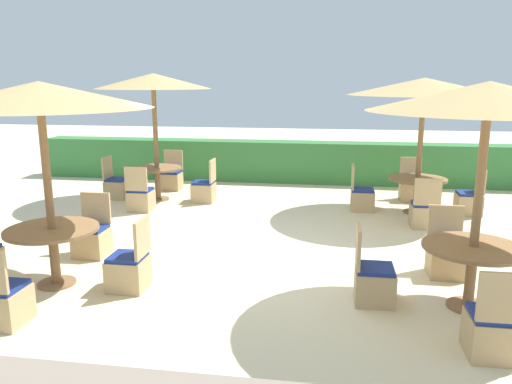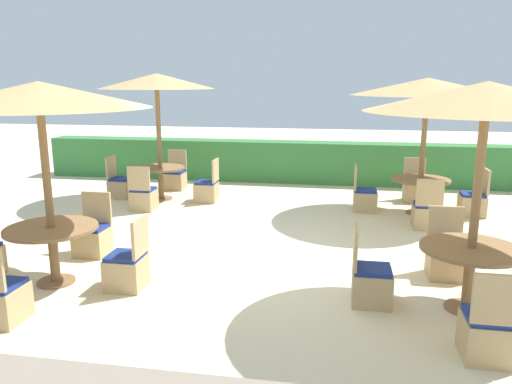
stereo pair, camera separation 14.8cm
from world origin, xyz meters
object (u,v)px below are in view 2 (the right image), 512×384
patio_chair_back_left_south (143,197)px  patio_chair_back_right_north (414,189)px  patio_chair_back_left_west (120,186)px  patio_chair_back_left_north (175,178)px  parasol_front_right (487,98)px  round_table_front_left (52,238)px  round_table_front_right (470,260)px  parasol_back_right (428,87)px  patio_chair_back_right_west (364,198)px  round_table_back_left (161,174)px  parasol_back_left (157,82)px  patio_chair_front_left_north (93,238)px  patio_chair_back_right_east (473,203)px  round_table_back_right (420,186)px  parasol_front_left (39,96)px  patio_chair_back_right_south (426,214)px  patio_chair_front_right_north (446,258)px  patio_chair_front_right_south (488,333)px  patio_chair_front_left_east (128,268)px  patio_chair_front_right_west (370,282)px  patio_chair_front_left_south (0,300)px

patio_chair_back_left_south → patio_chair_back_right_north: size_ratio=1.00×
patio_chair_back_left_south → patio_chair_back_left_west: bearing=134.7°
patio_chair_back_left_north → parasol_front_right: parasol_front_right is taller
round_table_front_left → round_table_front_right: size_ratio=1.02×
patio_chair_back_left_south → patio_chair_back_left_north: same height
patio_chair_back_left_north → parasol_back_right: bearing=166.1°
patio_chair_back_left_north → patio_chair_back_right_west: 4.61m
round_table_back_left → patio_chair_back_left_south: bearing=-91.5°
parasol_back_left → patio_chair_front_left_north: bearing=-86.2°
patio_chair_back_right_north → round_table_front_right: bearing=88.8°
round_table_back_left → parasol_back_right: bearing=-3.1°
parasol_front_right → patio_chair_back_right_north: 5.74m
parasol_back_right → patio_chair_back_right_east: bearing=1.3°
round_table_back_right → round_table_front_right: bearing=-90.8°
round_table_back_right → parasol_front_left: bearing=-139.8°
patio_chair_back_right_south → patio_chair_front_left_north: bearing=-156.4°
round_table_front_right → patio_chair_front_right_north: 1.04m
patio_chair_back_left_south → patio_chair_back_right_east: same height
patio_chair_front_right_south → patio_chair_front_left_east: bearing=166.3°
parasol_front_left → parasol_back_left: bearing=93.4°
parasol_back_left → round_table_back_right: (5.45, -0.30, -1.98)m
patio_chair_back_right_east → patio_chair_back_right_south: same height
patio_chair_front_right_west → parasol_back_right: parasol_back_right is taller
patio_chair_front_right_north → patio_chair_front_left_north: bearing=-0.2°
patio_chair_front_left_east → round_table_front_right: bearing=-88.9°
patio_chair_back_left_west → parasol_front_right: parasol_front_right is taller
patio_chair_front_left_north → parasol_front_right: size_ratio=0.36×
patio_chair_back_left_north → patio_chair_front_right_south: size_ratio=1.00×
patio_chair_back_left_north → patio_chair_back_right_south: same height
patio_chair_back_left_south → patio_chair_back_right_north: same height
parasol_front_right → patio_chair_front_right_west: size_ratio=2.78×
patio_chair_back_right_south → round_table_back_right: bearing=89.0°
round_table_back_left → patio_chair_back_right_east: (6.46, -0.27, -0.31)m
patio_chair_front_left_north → round_table_back_right: size_ratio=0.83×
round_table_front_left → round_table_back_left: bearing=93.4°
patio_chair_front_left_south → patio_chair_front_right_north: 5.48m
patio_chair_back_left_south → patio_chair_front_right_west: bearing=-40.1°
parasol_front_right → patio_chair_back_right_south: bearing=89.2°
round_table_back_right → patio_chair_back_right_south: (-0.02, -1.00, -0.30)m
patio_chair_back_left_south → parasol_back_left: bearing=88.5°
patio_chair_back_left_north → patio_chair_front_left_east: 5.86m
parasol_front_left → round_table_front_left: size_ratio=2.32×
patio_chair_front_left_east → patio_chair_back_right_east: same height
parasol_back_left → patio_chair_front_left_north: (0.23, -3.57, -2.28)m
parasol_front_right → patio_chair_back_right_south: size_ratio=2.78×
patio_chair_back_left_west → round_table_back_right: (6.41, -0.29, 0.30)m
parasol_back_left → patio_chair_back_right_south: 6.03m
round_table_back_left → patio_chair_front_right_west: (4.29, -4.59, -0.31)m
patio_chair_front_left_south → patio_chair_front_right_west: size_ratio=1.00×
patio_chair_back_left_south → round_table_back_right: 5.52m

